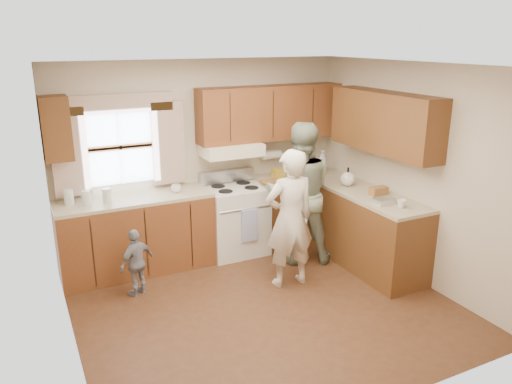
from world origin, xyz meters
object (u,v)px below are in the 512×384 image
woman_right (299,193)px  stove (235,219)px  child (137,262)px  woman_left (290,219)px

woman_right → stove: bearing=-21.2°
stove → child: (-1.44, -0.59, -0.08)m
stove → child: bearing=-157.9°
stove → woman_left: (0.19, -1.10, 0.33)m
woman_left → child: bearing=-14.1°
stove → woman_right: (0.62, -0.59, 0.43)m
stove → woman_left: 1.17m
woman_left → stove: bearing=-76.8°
stove → woman_right: size_ratio=0.60×
woman_right → child: woman_right is taller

